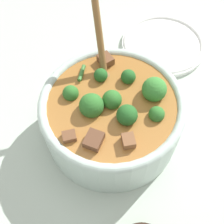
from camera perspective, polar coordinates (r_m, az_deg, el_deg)
The scene contains 3 objects.
ground_plane at distance 0.55m, azimuth -0.00°, elevation -3.69°, with size 4.00×4.00×0.00m, color #ADBCAD.
stew_bowl at distance 0.50m, azimuth 0.03°, elevation -0.36°, with size 0.25×0.26×0.25m.
empty_plate at distance 0.70m, azimuth 10.41°, elevation 13.45°, with size 0.20×0.20×0.02m.
Camera 1 is at (0.09, -0.25, 0.48)m, focal length 45.00 mm.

